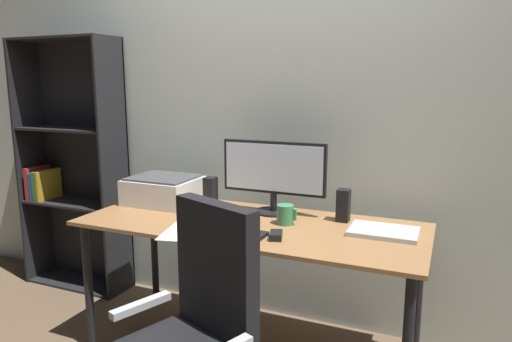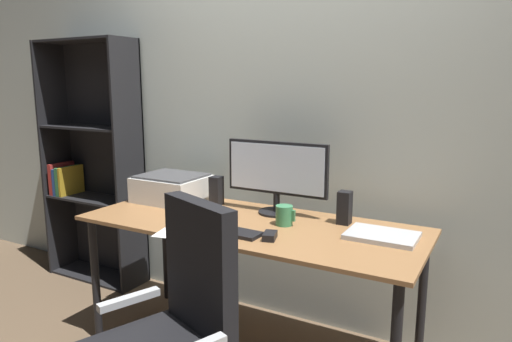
{
  "view_description": "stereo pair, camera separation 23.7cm",
  "coord_description": "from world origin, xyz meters",
  "px_view_note": "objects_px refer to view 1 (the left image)",
  "views": [
    {
      "loc": [
        0.94,
        -2.11,
        1.45
      ],
      "look_at": [
        0.02,
        0.03,
        1.01
      ],
      "focal_mm": 32.54,
      "sensor_mm": 36.0,
      "label": 1
    },
    {
      "loc": [
        1.15,
        -2.0,
        1.45
      ],
      "look_at": [
        0.02,
        0.03,
        1.01
      ],
      "focal_mm": 32.54,
      "sensor_mm": 36.0,
      "label": 2
    }
  ],
  "objects_px": {
    "mouse": "(276,235)",
    "printer": "(164,190)",
    "desk": "(250,236)",
    "monitor": "(274,172)",
    "bookshelf": "(73,167)",
    "laptop": "(384,231)",
    "keyboard": "(237,232)",
    "speaker_left": "(210,192)",
    "speaker_right": "(343,205)",
    "coffee_mug": "(285,215)"
  },
  "relations": [
    {
      "from": "speaker_right",
      "to": "monitor",
      "type": "bearing_deg",
      "value": 178.84
    },
    {
      "from": "desk",
      "to": "laptop",
      "type": "bearing_deg",
      "value": 7.33
    },
    {
      "from": "desk",
      "to": "coffee_mug",
      "type": "height_order",
      "value": "coffee_mug"
    },
    {
      "from": "mouse",
      "to": "speaker_left",
      "type": "relative_size",
      "value": 0.56
    },
    {
      "from": "desk",
      "to": "monitor",
      "type": "xyz_separation_m",
      "value": [
        0.04,
        0.22,
        0.31
      ]
    },
    {
      "from": "mouse",
      "to": "printer",
      "type": "relative_size",
      "value": 0.24
    },
    {
      "from": "mouse",
      "to": "speaker_right",
      "type": "xyz_separation_m",
      "value": [
        0.22,
        0.4,
        0.07
      ]
    },
    {
      "from": "monitor",
      "to": "speaker_left",
      "type": "distance_m",
      "value": 0.42
    },
    {
      "from": "desk",
      "to": "bookshelf",
      "type": "bearing_deg",
      "value": 166.72
    },
    {
      "from": "laptop",
      "to": "keyboard",
      "type": "bearing_deg",
      "value": -155.99
    },
    {
      "from": "desk",
      "to": "bookshelf",
      "type": "relative_size",
      "value": 1.01
    },
    {
      "from": "coffee_mug",
      "to": "laptop",
      "type": "height_order",
      "value": "coffee_mug"
    },
    {
      "from": "monitor",
      "to": "laptop",
      "type": "height_order",
      "value": "monitor"
    },
    {
      "from": "bookshelf",
      "to": "speaker_left",
      "type": "bearing_deg",
      "value": -7.22
    },
    {
      "from": "speaker_left",
      "to": "printer",
      "type": "distance_m",
      "value": 0.3
    },
    {
      "from": "coffee_mug",
      "to": "laptop",
      "type": "xyz_separation_m",
      "value": [
        0.48,
        0.04,
        -0.04
      ]
    },
    {
      "from": "desk",
      "to": "speaker_left",
      "type": "distance_m",
      "value": 0.44
    },
    {
      "from": "desk",
      "to": "laptop",
      "type": "distance_m",
      "value": 0.67
    },
    {
      "from": "coffee_mug",
      "to": "printer",
      "type": "xyz_separation_m",
      "value": [
        -0.82,
        0.12,
        0.03
      ]
    },
    {
      "from": "mouse",
      "to": "speaker_right",
      "type": "bearing_deg",
      "value": 44.25
    },
    {
      "from": "coffee_mug",
      "to": "keyboard",
      "type": "bearing_deg",
      "value": -122.94
    },
    {
      "from": "desk",
      "to": "bookshelf",
      "type": "xyz_separation_m",
      "value": [
        -1.54,
        0.36,
        0.2
      ]
    },
    {
      "from": "speaker_right",
      "to": "coffee_mug",
      "type": "bearing_deg",
      "value": -147.16
    },
    {
      "from": "mouse",
      "to": "speaker_right",
      "type": "distance_m",
      "value": 0.46
    },
    {
      "from": "monitor",
      "to": "printer",
      "type": "bearing_deg",
      "value": -175.15
    },
    {
      "from": "speaker_left",
      "to": "bookshelf",
      "type": "xyz_separation_m",
      "value": [
        -1.19,
        0.15,
        0.03
      ]
    },
    {
      "from": "desk",
      "to": "speaker_right",
      "type": "distance_m",
      "value": 0.51
    },
    {
      "from": "keyboard",
      "to": "bookshelf",
      "type": "distance_m",
      "value": 1.66
    },
    {
      "from": "laptop",
      "to": "speaker_right",
      "type": "distance_m",
      "value": 0.27
    },
    {
      "from": "printer",
      "to": "monitor",
      "type": "bearing_deg",
      "value": 4.85
    },
    {
      "from": "desk",
      "to": "bookshelf",
      "type": "height_order",
      "value": "bookshelf"
    },
    {
      "from": "coffee_mug",
      "to": "printer",
      "type": "relative_size",
      "value": 0.26
    },
    {
      "from": "desk",
      "to": "keyboard",
      "type": "distance_m",
      "value": 0.22
    },
    {
      "from": "desk",
      "to": "printer",
      "type": "xyz_separation_m",
      "value": [
        -0.64,
        0.16,
        0.16
      ]
    },
    {
      "from": "mouse",
      "to": "speaker_right",
      "type": "height_order",
      "value": "speaker_right"
    },
    {
      "from": "desk",
      "to": "mouse",
      "type": "distance_m",
      "value": 0.3
    },
    {
      "from": "printer",
      "to": "bookshelf",
      "type": "relative_size",
      "value": 0.23
    },
    {
      "from": "monitor",
      "to": "bookshelf",
      "type": "distance_m",
      "value": 1.59
    },
    {
      "from": "mouse",
      "to": "printer",
      "type": "bearing_deg",
      "value": 141.29
    },
    {
      "from": "monitor",
      "to": "coffee_mug",
      "type": "bearing_deg",
      "value": -52.84
    },
    {
      "from": "coffee_mug",
      "to": "printer",
      "type": "distance_m",
      "value": 0.82
    },
    {
      "from": "desk",
      "to": "laptop",
      "type": "relative_size",
      "value": 5.54
    },
    {
      "from": "keyboard",
      "to": "coffee_mug",
      "type": "height_order",
      "value": "coffee_mug"
    },
    {
      "from": "mouse",
      "to": "speaker_left",
      "type": "bearing_deg",
      "value": 128.16
    },
    {
      "from": "speaker_left",
      "to": "mouse",
      "type": "bearing_deg",
      "value": -35.31
    },
    {
      "from": "coffee_mug",
      "to": "printer",
      "type": "bearing_deg",
      "value": 171.82
    },
    {
      "from": "monitor",
      "to": "coffee_mug",
      "type": "distance_m",
      "value": 0.29
    },
    {
      "from": "speaker_left",
      "to": "bookshelf",
      "type": "distance_m",
      "value": 1.2
    },
    {
      "from": "mouse",
      "to": "coffee_mug",
      "type": "bearing_deg",
      "value": 82.53
    },
    {
      "from": "laptop",
      "to": "bookshelf",
      "type": "relative_size",
      "value": 0.18
    }
  ]
}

